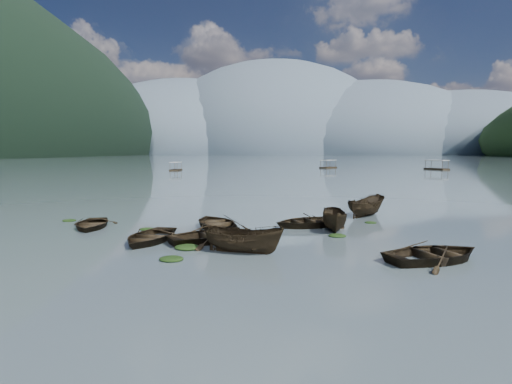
# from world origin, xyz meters

# --- Properties ---
(ground_plane) EXTENTS (2400.00, 2400.00, 0.00)m
(ground_plane) POSITION_xyz_m (0.00, 0.00, 0.00)
(ground_plane) COLOR #4E5C61
(haze_mtn_a) EXTENTS (520.00, 520.00, 280.00)m
(haze_mtn_a) POSITION_xyz_m (-260.00, 900.00, 0.00)
(haze_mtn_a) COLOR #475666
(haze_mtn_a) RESTS_ON ground
(haze_mtn_b) EXTENTS (520.00, 520.00, 340.00)m
(haze_mtn_b) POSITION_xyz_m (-60.00, 900.00, 0.00)
(haze_mtn_b) COLOR #475666
(haze_mtn_b) RESTS_ON ground
(haze_mtn_c) EXTENTS (520.00, 520.00, 260.00)m
(haze_mtn_c) POSITION_xyz_m (140.00, 900.00, 0.00)
(haze_mtn_c) COLOR #475666
(haze_mtn_c) RESTS_ON ground
(haze_mtn_d) EXTENTS (520.00, 520.00, 220.00)m
(haze_mtn_d) POSITION_xyz_m (320.00, 900.00, 0.00)
(haze_mtn_d) COLOR #475666
(haze_mtn_d) RESTS_ON ground
(rowboat_0) EXTENTS (3.68, 4.87, 0.95)m
(rowboat_0) POSITION_xyz_m (-5.05, 3.37, 0.00)
(rowboat_0) COLOR black
(rowboat_0) RESTS_ON ground
(rowboat_1) EXTENTS (6.23, 5.96, 1.05)m
(rowboat_1) POSITION_xyz_m (-1.53, 3.91, 0.00)
(rowboat_1) COLOR black
(rowboat_1) RESTS_ON ground
(rowboat_2) EXTENTS (4.37, 2.23, 1.61)m
(rowboat_2) POSITION_xyz_m (0.57, 1.51, 0.00)
(rowboat_2) COLOR black
(rowboat_2) RESTS_ON ground
(rowboat_3) EXTENTS (5.39, 5.91, 1.00)m
(rowboat_3) POSITION_xyz_m (-2.23, 8.02, 0.00)
(rowboat_3) COLOR black
(rowboat_3) RESTS_ON ground
(rowboat_4) EXTENTS (6.06, 5.42, 1.03)m
(rowboat_4) POSITION_xyz_m (9.63, 1.05, 0.00)
(rowboat_4) COLOR black
(rowboat_4) RESTS_ON ground
(rowboat_5) EXTENTS (1.64, 4.18, 1.60)m
(rowboat_5) POSITION_xyz_m (5.60, 8.00, 0.00)
(rowboat_5) COLOR black
(rowboat_5) RESTS_ON ground
(rowboat_6) EXTENTS (4.17, 4.96, 0.88)m
(rowboat_6) POSITION_xyz_m (-10.44, 6.88, 0.00)
(rowboat_6) COLOR black
(rowboat_6) RESTS_ON ground
(rowboat_7) EXTENTS (6.12, 5.59, 1.04)m
(rowboat_7) POSITION_xyz_m (3.95, 9.10, 0.00)
(rowboat_7) COLOR black
(rowboat_7) RESTS_ON ground
(rowboat_8) EXTENTS (4.17, 4.75, 1.79)m
(rowboat_8) POSITION_xyz_m (8.50, 14.01, 0.00)
(rowboat_8) COLOR black
(rowboat_8) RESTS_ON ground
(weed_clump_0) EXTENTS (1.15, 0.94, 0.25)m
(weed_clump_0) POSITION_xyz_m (-2.56, -0.29, 0.00)
(weed_clump_0) COLOR black
(weed_clump_0) RESTS_ON ground
(weed_clump_1) EXTENTS (0.95, 0.76, 0.21)m
(weed_clump_1) POSITION_xyz_m (-6.49, 6.57, 0.00)
(weed_clump_1) COLOR black
(weed_clump_1) RESTS_ON ground
(weed_clump_2) EXTENTS (1.36, 1.09, 0.29)m
(weed_clump_2) POSITION_xyz_m (-2.43, 1.92, 0.00)
(weed_clump_2) COLOR black
(weed_clump_2) RESTS_ON ground
(weed_clump_3) EXTENTS (0.84, 0.71, 0.19)m
(weed_clump_3) POSITION_xyz_m (8.34, 10.77, 0.00)
(weed_clump_3) COLOR black
(weed_clump_3) RESTS_ON ground
(weed_clump_4) EXTENTS (1.07, 0.85, 0.22)m
(weed_clump_4) POSITION_xyz_m (5.59, 5.93, 0.00)
(weed_clump_4) COLOR black
(weed_clump_4) RESTS_ON ground
(weed_clump_5) EXTENTS (0.99, 0.80, 0.21)m
(weed_clump_5) POSITION_xyz_m (-13.39, 9.08, 0.00)
(weed_clump_5) COLOR black
(weed_clump_5) RESTS_ON ground
(weed_clump_6) EXTENTS (0.83, 0.69, 0.17)m
(weed_clump_6) POSITION_xyz_m (-2.88, 9.55, 0.00)
(weed_clump_6) COLOR black
(weed_clump_6) RESTS_ON ground
(weed_clump_7) EXTENTS (1.13, 0.91, 0.25)m
(weed_clump_7) POSITION_xyz_m (3.90, 10.86, 0.00)
(weed_clump_7) COLOR black
(weed_clump_7) RESTS_ON ground
(pontoon_left) EXTENTS (2.78, 5.84, 2.18)m
(pontoon_left) POSITION_xyz_m (-30.50, 86.89, 0.00)
(pontoon_left) COLOR black
(pontoon_left) RESTS_ON ground
(pontoon_centre) EXTENTS (5.77, 6.62, 2.40)m
(pontoon_centre) POSITION_xyz_m (11.58, 108.10, 0.00)
(pontoon_centre) COLOR black
(pontoon_centre) RESTS_ON ground
(pontoon_right) EXTENTS (5.86, 7.27, 2.59)m
(pontoon_right) POSITION_xyz_m (41.41, 100.44, 0.00)
(pontoon_right) COLOR black
(pontoon_right) RESTS_ON ground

